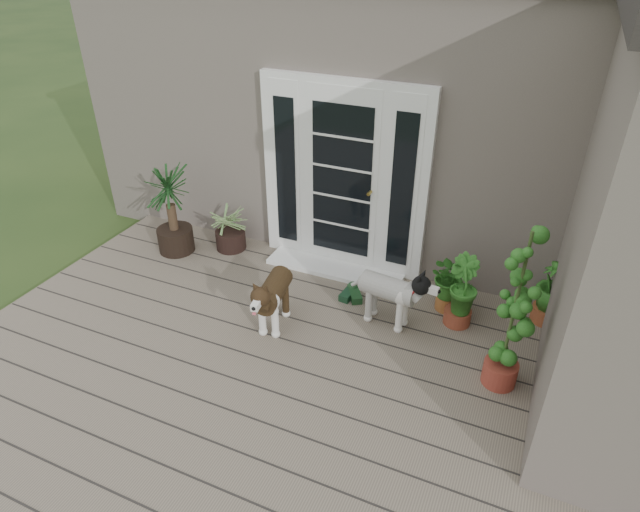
% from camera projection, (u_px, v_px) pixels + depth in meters
% --- Properties ---
extents(deck, '(6.20, 4.60, 0.12)m').
position_uv_depth(deck, '(268.00, 395.00, 4.70)').
color(deck, '#6B5B4C').
rests_on(deck, ground).
extents(house_main, '(7.40, 4.00, 3.10)m').
position_uv_depth(house_main, '(414.00, 101.00, 7.23)').
color(house_main, '#665E54').
rests_on(house_main, ground).
extents(door_unit, '(1.90, 0.14, 2.15)m').
position_uv_depth(door_unit, '(343.00, 178.00, 5.89)').
color(door_unit, white).
rests_on(door_unit, deck).
extents(door_step, '(1.60, 0.40, 0.05)m').
position_uv_depth(door_step, '(335.00, 268.00, 6.28)').
color(door_step, white).
rests_on(door_step, deck).
extents(brindle_dog, '(0.43, 0.78, 0.62)m').
position_uv_depth(brindle_dog, '(274.00, 300.00, 5.27)').
color(brindle_dog, '#3F2C17').
rests_on(brindle_dog, deck).
extents(white_dog, '(0.77, 0.41, 0.61)m').
position_uv_depth(white_dog, '(388.00, 298.00, 5.31)').
color(white_dog, silver).
rests_on(white_dog, deck).
extents(spider_plant, '(0.77, 0.77, 0.65)m').
position_uv_depth(spider_plant, '(229.00, 225.00, 6.56)').
color(spider_plant, '#8AA767').
rests_on(spider_plant, deck).
extents(yucca, '(1.01, 1.01, 1.18)m').
position_uv_depth(yucca, '(171.00, 207.00, 6.37)').
color(yucca, black).
rests_on(yucca, deck).
extents(herb_a, '(0.60, 0.60, 0.56)m').
position_uv_depth(herb_a, '(449.00, 286.00, 5.52)').
color(herb_a, '#2B641C').
rests_on(herb_a, deck).
extents(herb_b, '(0.52, 0.52, 0.55)m').
position_uv_depth(herb_b, '(460.00, 301.00, 5.32)').
color(herb_b, '#175119').
rests_on(herb_b, deck).
extents(herb_c, '(0.42, 0.42, 0.61)m').
position_uv_depth(herb_c, '(551.00, 296.00, 5.34)').
color(herb_c, '#235418').
rests_on(herb_c, deck).
extents(sapling, '(0.60, 0.60, 1.57)m').
position_uv_depth(sapling, '(514.00, 311.00, 4.34)').
color(sapling, '#1A4B15').
rests_on(sapling, deck).
extents(clog_left, '(0.31, 0.37, 0.10)m').
position_uv_depth(clog_left, '(355.00, 293.00, 5.81)').
color(clog_left, '#16381A').
rests_on(clog_left, deck).
extents(clog_right, '(0.19, 0.34, 0.10)m').
position_uv_depth(clog_right, '(349.00, 292.00, 5.82)').
color(clog_right, '#15341E').
rests_on(clog_right, deck).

